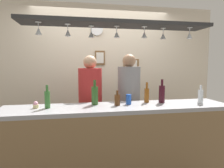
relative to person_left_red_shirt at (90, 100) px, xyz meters
The scene contains 23 objects.
back_wall 0.94m from the person_left_red_shirt, 70.68° to the left, with size 4.40×0.06×2.60m, color beige.
bar_counter 0.88m from the person_left_red_shirt, 69.41° to the right, with size 2.70×0.55×1.02m.
overhead_glass_rack 1.18m from the person_left_red_shirt, 62.95° to the right, with size 2.20×0.36×0.04m, color black.
hanging_wineglass_far_left 1.22m from the person_left_red_shirt, 133.22° to the right, with size 0.07×0.07×0.13m.
hanging_wineglass_left 1.08m from the person_left_red_shirt, 116.34° to the right, with size 0.07×0.07×0.13m.
hanging_wineglass_center_left 1.01m from the person_left_red_shirt, 91.99° to the right, with size 0.07×0.07×0.13m.
hanging_wineglass_center 1.07m from the person_left_red_shirt, 63.51° to the right, with size 0.07×0.07×0.13m.
hanging_wineglass_center_right 1.21m from the person_left_red_shirt, 44.08° to the right, with size 0.07×0.07×0.13m.
hanging_wineglass_right 1.34m from the person_left_red_shirt, 31.53° to the right, with size 0.07×0.07×0.13m.
hanging_wineglass_far_right 1.59m from the person_left_red_shirt, 28.47° to the right, with size 0.07×0.07×0.13m.
person_left_red_shirt is the anchor object (origin of this frame).
person_middle_grey_shirt 0.58m from the person_left_red_shirt, ahead, with size 0.34×0.34×1.66m.
bottle_champagne_green 0.52m from the person_left_red_shirt, 87.84° to the right, with size 0.08×0.08×0.30m.
bottle_beer_green_import 0.80m from the person_left_red_shirt, 130.96° to the right, with size 0.06×0.06×0.26m.
bottle_wine_dark_red 1.03m from the person_left_red_shirt, 31.74° to the right, with size 0.08×0.08×0.30m.
bottle_beer_amber_tall 0.85m from the person_left_red_shirt, 34.84° to the right, with size 0.06×0.06×0.26m.
bottle_soda_clear 1.49m from the person_left_red_shirt, 26.71° to the right, with size 0.06×0.06×0.23m.
bottle_beer_brown_stubby 0.66m from the person_left_red_shirt, 65.00° to the right, with size 0.07×0.07×0.18m.
drink_can 0.71m from the person_left_red_shirt, 52.61° to the right, with size 0.07×0.07×0.12m, color #1E4CB2.
cupcake 0.87m from the person_left_red_shirt, 138.37° to the right, with size 0.06×0.06×0.08m.
picture_frame_lower_pair 1.27m from the person_left_red_shirt, 43.11° to the left, with size 0.30×0.02×0.18m.
picture_frame_crest 1.04m from the person_left_red_shirt, 72.97° to the left, with size 0.18×0.02×0.26m.
wall_clock 1.41m from the person_left_red_shirt, 76.53° to the left, with size 0.22×0.22×0.03m, color white.
Camera 1 is at (-0.50, -2.57, 1.50)m, focal length 31.46 mm.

